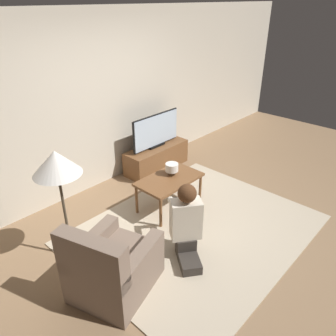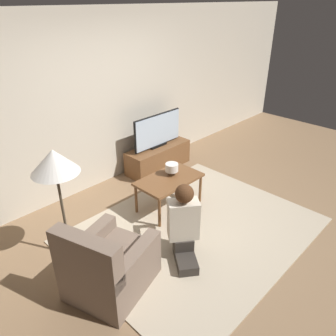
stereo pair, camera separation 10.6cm
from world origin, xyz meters
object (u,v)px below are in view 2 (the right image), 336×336
object	(u,v)px
floor_lamp	(55,166)
table_lamp	(172,168)
armchair	(109,268)
person_kneeling	(184,221)
tv	(158,131)
coffee_table	(169,182)

from	to	relation	value
floor_lamp	table_lamp	size ratio (longest dim) A/B	7.49
armchair	person_kneeling	size ratio (longest dim) A/B	1.06
tv	coffee_table	size ratio (longest dim) A/B	1.11
tv	armchair	distance (m)	2.76
coffee_table	armchair	xyz separation A→B (m)	(-1.47, -0.59, -0.15)
floor_lamp	person_kneeling	size ratio (longest dim) A/B	1.44
coffee_table	table_lamp	size ratio (longest dim) A/B	5.02
tv	coffee_table	distance (m)	1.27
armchair	person_kneeling	xyz separation A→B (m)	(0.89, -0.20, 0.21)
tv	table_lamp	bearing A→B (deg)	-124.26
armchair	tv	bearing A→B (deg)	-71.78
floor_lamp	armchair	world-z (taller)	floor_lamp
tv	floor_lamp	size ratio (longest dim) A/B	0.75
floor_lamp	coffee_table	bearing A→B (deg)	-6.33
coffee_table	person_kneeling	bearing A→B (deg)	-126.43
coffee_table	floor_lamp	world-z (taller)	floor_lamp
floor_lamp	person_kneeling	world-z (taller)	floor_lamp
person_kneeling	floor_lamp	bearing A→B (deg)	-9.72
tv	table_lamp	world-z (taller)	tv
floor_lamp	armchair	xyz separation A→B (m)	(0.02, -0.76, -0.89)
person_kneeling	table_lamp	world-z (taller)	person_kneeling
coffee_table	armchair	distance (m)	1.60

